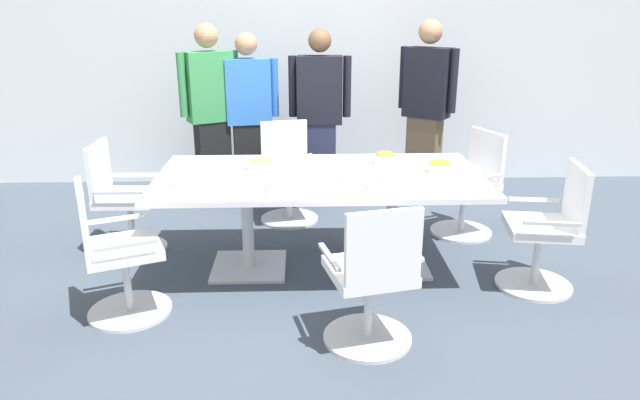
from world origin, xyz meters
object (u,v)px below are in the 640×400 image
Objects in this scene: office_chair_2 at (469,189)px; person_standing_2 at (320,115)px; office_chair_0 at (372,283)px; office_chair_5 at (115,258)px; snack_bowl_pretzels at (385,157)px; plate_stack at (188,182)px; office_chair_4 at (122,204)px; napkin_pile at (282,184)px; conference_table at (320,190)px; person_standing_0 at (211,113)px; donut_platter at (368,180)px; snack_bowl_cookies at (261,163)px; office_chair_3 at (288,177)px; person_standing_3 at (426,108)px; person_standing_1 at (249,116)px; snack_bowl_chips_orange at (440,166)px; office_chair_1 at (548,235)px.

person_standing_2 is at bearing 33.66° from office_chair_2.
person_standing_2 is (-0.21, 2.66, 0.49)m from office_chair_0.
office_chair_5 is (-2.67, -1.36, 0.00)m from office_chair_2.
office_chair_0 is 1.46m from snack_bowl_pretzels.
office_chair_4 is at bearing 137.79° from plate_stack.
office_chair_2 is 1.95m from napkin_pile.
office_chair_2 is at bearing 26.90° from conference_table.
person_standing_0 reaches higher than office_chair_2.
office_chair_0 is 2.37m from office_chair_4.
office_chair_2 is 1.00× the size of office_chair_5.
conference_table is at bearing 147.50° from donut_platter.
office_chair_5 reaches higher than plate_stack.
person_standing_0 is at bearing 102.40° from office_chair_0.
person_standing_0 is at bearing 47.21° from office_chair_2.
person_standing_0 is (0.32, 2.27, 0.52)m from office_chair_5.
office_chair_5 is 0.53× the size of person_standing_2.
snack_bowl_pretzels reaches higher than snack_bowl_cookies.
office_chair_3 is 1.60m from person_standing_3.
snack_bowl_pretzels is (0.52, 0.29, 0.17)m from conference_table.
office_chair_0 is 0.50× the size of person_standing_3.
office_chair_5 is 1.77m from donut_platter.
conference_table is 1.35× the size of person_standing_0.
office_chair_0 is at bearing -60.68° from snack_bowl_cookies.
office_chair_3 is at bearing 134.53° from snack_bowl_pretzels.
person_standing_3 is at bearing -169.63° from office_chair_3.
office_chair_4 is 2.04m from donut_platter.
office_chair_4 is 0.54× the size of person_standing_1.
snack_bowl_chips_orange is at bearing 0.98° from conference_table.
snack_bowl_pretzels is at bearing 66.31° from office_chair_1.
donut_platter is (0.99, -1.89, -0.11)m from person_standing_1.
person_standing_1 is 2.27m from snack_bowl_chips_orange.
office_chair_2 is at bearing 153.73° from office_chair_3.
snack_bowl_pretzels reaches higher than plate_stack.
office_chair_5 is (0.26, -1.06, 0.00)m from office_chair_4.
napkin_pile is (0.18, -0.54, -0.00)m from snack_bowl_cookies.
donut_platter is at bearing -111.19° from snack_bowl_pretzels.
office_chair_0 is at bearing 91.82° from office_chair_3.
office_chair_4 is 2.55m from snack_bowl_chips_orange.
person_standing_3 is at bearing 66.18° from snack_bowl_pretzels.
snack_bowl_cookies is at bearing 39.66° from plate_stack.
office_chair_3 is at bearing 103.60° from conference_table.
office_chair_5 is 1.29m from snack_bowl_cookies.
person_standing_3 is at bearing 170.10° from person_standing_1.
office_chair_3 is 1.47m from donut_platter.
snack_bowl_pretzels is at bearing 95.44° from office_chair_5.
snack_bowl_cookies is (0.21, -1.50, -0.09)m from person_standing_1.
snack_bowl_chips_orange is (0.90, 0.02, 0.18)m from conference_table.
office_chair_0 is 1.00× the size of office_chair_5.
person_standing_3 is 10.23× the size of snack_bowl_pretzels.
conference_table is at bearing 91.40° from person_standing_2.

